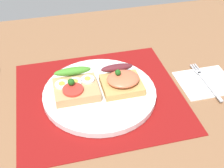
{
  "coord_description": "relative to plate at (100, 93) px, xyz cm",
  "views": [
    {
      "loc": [
        -10.06,
        -52.6,
        47.12
      ],
      "look_at": [
        3.0,
        0.0,
        3.2
      ],
      "focal_mm": 48.31,
      "sensor_mm": 36.0,
      "label": 1
    }
  ],
  "objects": [
    {
      "name": "placemat",
      "position": [
        0.0,
        0.0,
        -0.85
      ],
      "size": [
        38.34,
        34.54,
        0.3
      ],
      "primitive_type": "cube",
      "color": "maroon",
      "rests_on": "ground_plane"
    },
    {
      "name": "sandwich_egg_tomato",
      "position": [
        -5.4,
        1.19,
        2.22
      ],
      "size": [
        10.0,
        9.94,
        4.28
      ],
      "color": "tan",
      "rests_on": "plate"
    },
    {
      "name": "fork",
      "position": [
        26.56,
        -1.25,
        -0.24
      ],
      "size": [
        1.62,
        15.13,
        0.32
      ],
      "color": "#B7B7BC",
      "rests_on": "napkin"
    },
    {
      "name": "plate",
      "position": [
        0.0,
        0.0,
        0.0
      ],
      "size": [
        26.4,
        26.4,
        1.4
      ],
      "primitive_type": "cylinder",
      "color": "white",
      "rests_on": "placemat"
    },
    {
      "name": "ground_plane",
      "position": [
        0.0,
        0.0,
        -2.6
      ],
      "size": [
        120.0,
        90.0,
        3.2
      ],
      "primitive_type": "cube",
      "color": "brown"
    },
    {
      "name": "sandwich_salmon",
      "position": [
        5.43,
        0.56,
        2.4
      ],
      "size": [
        9.29,
        9.8,
        4.85
      ],
      "color": "tan",
      "rests_on": "plate"
    },
    {
      "name": "napkin",
      "position": [
        26.78,
        -1.28,
        -0.7
      ],
      "size": [
        13.36,
        11.32,
        0.6
      ],
      "primitive_type": "cube",
      "color": "white",
      "rests_on": "ground_plane"
    }
  ]
}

